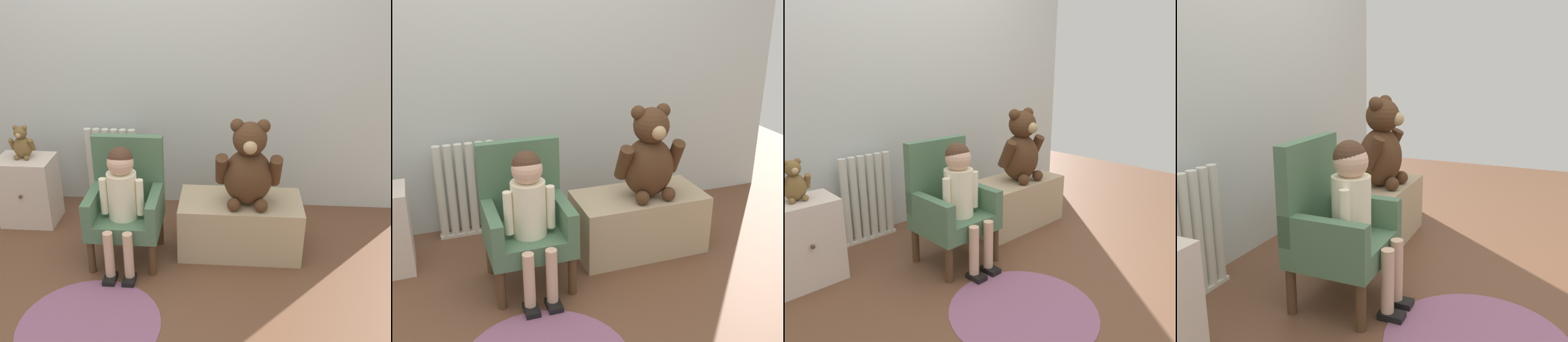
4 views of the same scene
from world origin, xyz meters
TOP-DOWN VIEW (x-y plane):
  - ground_plane at (0.00, 0.00)m, footprint 6.00×6.00m
  - back_wall at (0.00, 1.21)m, footprint 3.80×0.05m
  - radiator at (-0.29, 1.09)m, footprint 0.37×0.05m
  - small_dresser at (-0.81, 0.82)m, footprint 0.37×0.29m
  - child_armchair at (-0.06, 0.49)m, footprint 0.42×0.39m
  - child_figure at (-0.06, 0.37)m, footprint 0.25×0.35m
  - low_bench at (0.63, 0.58)m, footprint 0.74×0.38m
  - large_teddy_bear at (0.66, 0.55)m, footprint 0.38×0.27m
  - small_teddy_bear at (-0.81, 0.84)m, footprint 0.16×0.12m
  - floor_rug at (-0.14, -0.18)m, footprint 0.73×0.73m

SIDE VIEW (x-z plane):
  - ground_plane at x=0.00m, z-range 0.00..0.00m
  - floor_rug at x=-0.14m, z-range 0.00..0.01m
  - low_bench at x=0.63m, z-range 0.00..0.35m
  - small_dresser at x=-0.81m, z-range 0.00..0.47m
  - radiator at x=-0.29m, z-range 0.00..0.59m
  - child_armchair at x=-0.06m, z-range -0.01..0.73m
  - child_figure at x=-0.06m, z-range 0.12..0.86m
  - small_teddy_bear at x=-0.81m, z-range 0.46..0.68m
  - large_teddy_bear at x=0.66m, z-range 0.32..0.84m
  - back_wall at x=0.00m, z-range 0.00..2.40m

